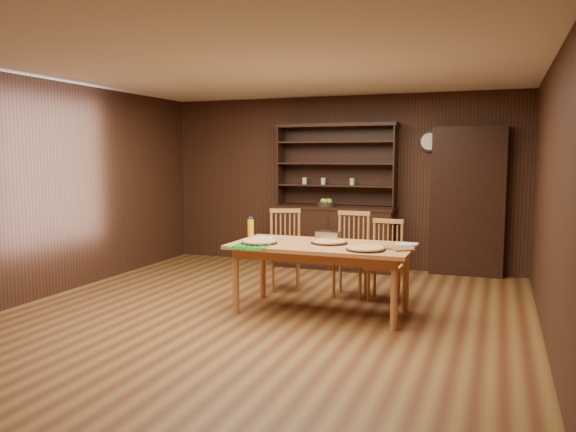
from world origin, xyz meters
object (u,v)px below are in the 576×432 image
at_px(dining_table, 322,251).
at_px(chair_right, 386,257).
at_px(china_hutch, 334,229).
at_px(juice_bottle, 251,227).
at_px(chair_center, 352,251).
at_px(chair_left, 285,247).

bearing_deg(dining_table, chair_right, 56.44).
bearing_deg(china_hutch, chair_right, -55.64).
bearing_deg(juice_bottle, dining_table, -17.39).
height_order(chair_center, chair_right, chair_center).
distance_m(chair_left, chair_center, 0.88).
xyz_separation_m(china_hutch, juice_bottle, (-0.43, -2.10, 0.26)).
xyz_separation_m(china_hutch, chair_center, (0.66, -1.53, -0.06)).
bearing_deg(juice_bottle, china_hutch, 78.47).
bearing_deg(china_hutch, chair_center, -66.66).
xyz_separation_m(dining_table, juice_bottle, (-0.98, 0.31, 0.18)).
relative_size(china_hutch, chair_right, 2.29).
distance_m(china_hutch, juice_bottle, 2.16).
height_order(dining_table, chair_left, chair_left).
bearing_deg(chair_left, china_hutch, 59.48).
distance_m(dining_table, chair_right, 0.99).
height_order(china_hutch, dining_table, china_hutch).
height_order(chair_left, juice_bottle, chair_left).
relative_size(chair_left, chair_center, 1.00).
relative_size(chair_right, juice_bottle, 4.24).
height_order(china_hutch, juice_bottle, china_hutch).
relative_size(chair_left, chair_right, 1.07).
distance_m(chair_left, juice_bottle, 0.72).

